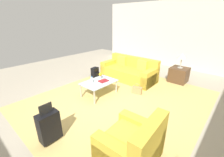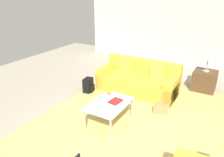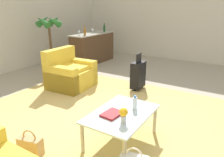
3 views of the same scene
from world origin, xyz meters
name	(u,v)px [view 1 (image 1 of 3)]	position (x,y,z in m)	size (l,w,h in m)	color
ground_plane	(101,105)	(0.00, 0.00, 0.00)	(12.00, 12.00, 0.00)	#A89E89
wall_left	(176,35)	(-5.06, 0.00, 1.55)	(0.12, 8.00, 3.10)	beige
area_rug	(120,99)	(-0.60, 0.20, 0.00)	(5.20, 4.40, 0.01)	tan
couch	(130,72)	(-2.20, -0.60, 0.30)	(0.96, 2.18, 0.87)	gold
armchair	(133,147)	(0.90, 1.67, 0.30)	(1.00, 0.92, 0.90)	gold
coffee_table	(99,83)	(-0.40, -0.50, 0.40)	(1.06, 0.72, 0.46)	silver
water_bottle	(92,80)	(-0.20, -0.60, 0.55)	(0.06, 0.06, 0.20)	silver
coffee_table_book	(103,81)	(-0.52, -0.42, 0.47)	(0.28, 0.21, 0.03)	maroon
flower_vase	(100,75)	(-0.62, -0.65, 0.58)	(0.11, 0.11, 0.21)	#B2B7BC
side_table	(179,75)	(-3.20, 1.00, 0.28)	(0.62, 0.62, 0.56)	#513823
table_lamp	(182,56)	(-3.20, 1.00, 1.01)	(0.35, 0.35, 0.57)	#ADA899
suitcase_black	(49,126)	(1.60, 0.20, 0.36)	(0.40, 0.23, 0.85)	black
handbag_tan	(137,90)	(-1.27, 0.36, 0.13)	(0.21, 0.34, 0.36)	tan
handbag_white	(100,83)	(-0.88, -0.94, 0.13)	(0.20, 0.34, 0.36)	white
backpack_black	(95,72)	(-1.40, -1.79, 0.19)	(0.33, 0.29, 0.40)	black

